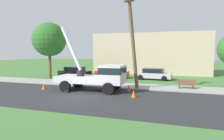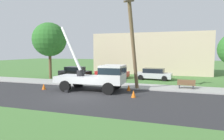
{
  "view_description": "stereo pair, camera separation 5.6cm",
  "coord_description": "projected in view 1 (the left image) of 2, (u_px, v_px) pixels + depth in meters",
  "views": [
    {
      "loc": [
        7.15,
        -13.86,
        3.53
      ],
      "look_at": [
        1.57,
        3.55,
        1.83
      ],
      "focal_mm": 31.95,
      "sensor_mm": 36.0,
      "label": 1
    },
    {
      "loc": [
        7.21,
        -13.84,
        3.53
      ],
      "look_at": [
        1.57,
        3.55,
        1.83
      ],
      "focal_mm": 31.95,
      "sensor_mm": 36.0,
      "label": 2
    }
  ],
  "objects": [
    {
      "name": "traffic_cone_ahead",
      "position": [
        134.0,
        94.0,
        15.33
      ],
      "size": [
        0.36,
        0.36,
        0.56
      ],
      "primitive_type": "cone",
      "color": "orange",
      "rests_on": "ground"
    },
    {
      "name": "roadside_tree_far",
      "position": [
        49.0,
        40.0,
        25.64
      ],
      "size": [
        4.33,
        4.33,
        7.24
      ],
      "color": "brown",
      "rests_on": "ground"
    },
    {
      "name": "leaning_utility_pole",
      "position": [
        133.0,
        40.0,
        17.37
      ],
      "size": [
        0.83,
        3.02,
        8.79
      ],
      "color": "brown",
      "rests_on": "ground"
    },
    {
      "name": "parked_sedan_black",
      "position": [
        75.0,
        72.0,
        27.64
      ],
      "size": [
        4.54,
        2.26,
        1.42
      ],
      "color": "black",
      "rests_on": "ground"
    },
    {
      "name": "utility_truck",
      "position": [
        99.0,
        75.0,
        17.73
      ],
      "size": [
        6.82,
        3.21,
        5.98
      ],
      "color": "silver",
      "rests_on": "ground"
    },
    {
      "name": "traffic_cone_curbside",
      "position": [
        129.0,
        88.0,
        17.95
      ],
      "size": [
        0.36,
        0.36,
        0.56
      ],
      "primitive_type": "cone",
      "color": "orange",
      "rests_on": "ground"
    },
    {
      "name": "parked_sedan_silver",
      "position": [
        153.0,
        74.0,
        25.09
      ],
      "size": [
        4.54,
        2.26,
        1.42
      ],
      "color": "#B7B7BF",
      "rests_on": "ground"
    },
    {
      "name": "parked_sedan_red",
      "position": [
        112.0,
        72.0,
        26.84
      ],
      "size": [
        4.51,
        2.21,
        1.42
      ],
      "color": "#B21E1E",
      "rests_on": "ground"
    },
    {
      "name": "lowrise_building_backdrop",
      "position": [
        151.0,
        54.0,
        32.83
      ],
      "size": [
        18.0,
        6.0,
        6.4
      ],
      "primitive_type": "cube",
      "color": "#C6B293",
      "rests_on": "ground"
    },
    {
      "name": "traffic_cone_behind",
      "position": [
        44.0,
        87.0,
        18.53
      ],
      "size": [
        0.36,
        0.36,
        0.56
      ],
      "primitive_type": "cone",
      "color": "orange",
      "rests_on": "ground"
    },
    {
      "name": "road_asphalt",
      "position": [
        79.0,
        97.0,
        15.64
      ],
      "size": [
        80.0,
        8.23,
        0.01
      ],
      "primitive_type": "cube",
      "color": "#2B2B2D",
      "rests_on": "ground"
    },
    {
      "name": "sidewalk_strip",
      "position": [
        104.0,
        85.0,
        21.01
      ],
      "size": [
        80.0,
        3.11,
        0.1
      ],
      "primitive_type": "cube",
      "color": "#9E9E99",
      "rests_on": "ground"
    },
    {
      "name": "park_bench",
      "position": [
        186.0,
        84.0,
        18.56
      ],
      "size": [
        1.6,
        0.45,
        0.9
      ],
      "color": "brown",
      "rests_on": "ground"
    },
    {
      "name": "ground_plane",
      "position": [
        120.0,
        78.0,
        27.02
      ],
      "size": [
        120.0,
        120.0,
        0.0
      ],
      "primitive_type": "plane",
      "color": "#477538"
    }
  ]
}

